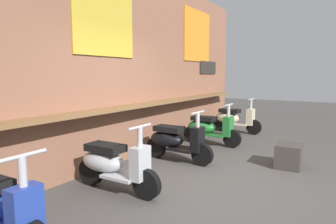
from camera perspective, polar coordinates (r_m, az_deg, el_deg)
ground_plane at (r=4.57m, az=7.72°, el=-13.69°), size 31.28×31.28×0.00m
market_stall_facade at (r=5.41m, az=-12.14°, el=9.19°), size 11.17×0.61×3.66m
scooter_silver at (r=4.31m, az=-10.50°, el=-9.58°), size 0.46×1.40×0.97m
scooter_black at (r=5.66m, az=1.22°, el=-5.41°), size 0.46×1.40×0.97m
scooter_green at (r=7.03m, az=7.63°, el=-3.00°), size 0.46×1.40×0.97m
scooter_cream at (r=8.62m, az=12.28°, el=-1.22°), size 0.46×1.40×0.97m
merchandise_crate at (r=5.72m, az=21.85°, el=-7.69°), size 0.53×0.44×0.41m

